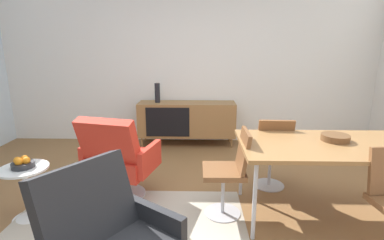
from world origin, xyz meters
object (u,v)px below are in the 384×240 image
object	(u,v)px
vase_cobalt	(157,93)
side_table_round	(26,187)
lounge_chair_red	(119,157)
sideboard	(187,119)
dining_chair_near_window	(230,169)
dining_table	(326,148)
wooden_bowl_on_table	(335,138)
dining_chair_back_left	(272,150)
fruit_bowl	(22,163)

from	to	relation	value
vase_cobalt	side_table_round	size ratio (longest dim) A/B	0.61
lounge_chair_red	side_table_round	world-z (taller)	lounge_chair_red
sideboard	dining_chair_near_window	size ratio (longest dim) A/B	1.87
vase_cobalt	dining_table	xyz separation A→B (m)	(1.87, -2.14, -0.18)
dining_table	wooden_bowl_on_table	world-z (taller)	wooden_bowl_on_table
side_table_round	dining_chair_back_left	bearing A→B (deg)	15.34
vase_cobalt	lounge_chair_red	xyz separation A→B (m)	(-0.17, -1.85, -0.41)
lounge_chair_red	fruit_bowl	bearing A→B (deg)	-152.30
dining_chair_back_left	side_table_round	world-z (taller)	dining_chair_back_left
vase_cobalt	lounge_chair_red	world-z (taller)	vase_cobalt
dining_table	lounge_chair_red	world-z (taller)	lounge_chair_red
dining_table	side_table_round	world-z (taller)	dining_table
wooden_bowl_on_table	dining_chair_back_left	distance (m)	0.73
wooden_bowl_on_table	dining_chair_near_window	bearing A→B (deg)	-175.39
dining_chair_back_left	dining_chair_near_window	bearing A→B (deg)	-133.85
dining_chair_back_left	lounge_chair_red	distance (m)	1.71
lounge_chair_red	dining_chair_near_window	bearing A→B (deg)	-14.09
side_table_round	sideboard	bearing A→B (deg)	57.76
dining_chair_near_window	dining_table	bearing A→B (deg)	-0.03
dining_table	dining_chair_near_window	size ratio (longest dim) A/B	1.87
dining_chair_back_left	side_table_round	xyz separation A→B (m)	(-2.47, -0.68, -0.15)
vase_cobalt	side_table_round	world-z (taller)	vase_cobalt
vase_cobalt	dining_chair_near_window	size ratio (longest dim) A/B	0.37
dining_table	wooden_bowl_on_table	distance (m)	0.15
vase_cobalt	sideboard	bearing A→B (deg)	-0.22
dining_table	dining_chair_near_window	bearing A→B (deg)	179.97
fruit_bowl	wooden_bowl_on_table	bearing A→B (deg)	3.90
wooden_bowl_on_table	fruit_bowl	world-z (taller)	wooden_bowl_on_table
sideboard	side_table_round	xyz separation A→B (m)	(-1.43, -2.26, -0.12)
side_table_round	dining_chair_near_window	bearing A→B (deg)	3.51
sideboard	side_table_round	world-z (taller)	sideboard
dining_chair_near_window	lounge_chair_red	xyz separation A→B (m)	(-1.15, 0.29, -0.00)
wooden_bowl_on_table	dining_table	bearing A→B (deg)	-143.59
sideboard	vase_cobalt	xyz separation A→B (m)	(-0.48, 0.00, 0.44)
dining_chair_near_window	dining_chair_back_left	distance (m)	0.77
sideboard	fruit_bowl	xyz separation A→B (m)	(-1.43, -2.26, 0.12)
wooden_bowl_on_table	dining_chair_near_window	distance (m)	1.05
dining_chair_back_left	side_table_round	size ratio (longest dim) A/B	1.65
dining_chair_near_window	side_table_round	xyz separation A→B (m)	(-1.93, -0.12, -0.15)
side_table_round	fruit_bowl	bearing A→B (deg)	-140.31
wooden_bowl_on_table	dining_chair_near_window	xyz separation A→B (m)	(-1.00, -0.08, -0.30)
dining_table	side_table_round	bearing A→B (deg)	-177.60
lounge_chair_red	dining_chair_back_left	bearing A→B (deg)	9.05
wooden_bowl_on_table	dining_chair_back_left	world-z (taller)	dining_chair_back_left
wooden_bowl_on_table	fruit_bowl	xyz separation A→B (m)	(-2.93, -0.20, -0.21)
dining_chair_near_window	lounge_chair_red	distance (m)	1.19
dining_table	wooden_bowl_on_table	bearing A→B (deg)	36.41
sideboard	dining_table	distance (m)	2.57
dining_chair_near_window	lounge_chair_red	size ratio (longest dim) A/B	0.90
lounge_chair_red	fruit_bowl	xyz separation A→B (m)	(-0.78, -0.41, 0.10)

